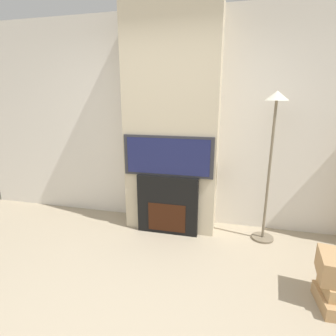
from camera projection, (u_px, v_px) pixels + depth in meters
wall_back at (176, 123)px, 3.43m from camera, size 6.00×0.06×2.70m
chimney_breast at (172, 124)px, 3.22m from camera, size 1.14×0.40×2.70m
fireplace at (168, 205)px, 3.28m from camera, size 0.76×0.15×0.75m
television at (168, 156)px, 3.12m from camera, size 1.09×0.07×0.49m
floor_lamp at (273, 136)px, 2.88m from camera, size 0.26×0.26×1.74m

